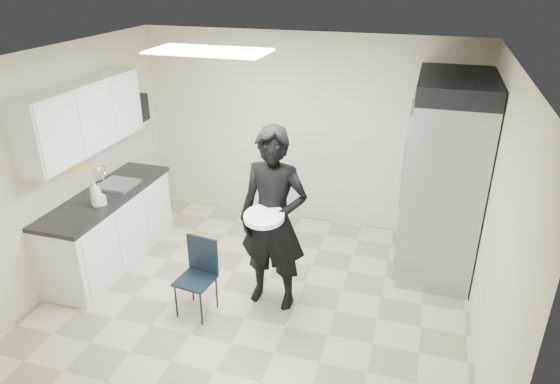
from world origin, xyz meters
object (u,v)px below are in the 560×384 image
(commercial_fridge, at_px, (443,185))
(folding_chair, at_px, (195,280))
(lower_counter, at_px, (110,229))
(man_tuxedo, at_px, (273,220))

(commercial_fridge, distance_m, folding_chair, 2.98)
(commercial_fridge, bearing_deg, folding_chair, -143.95)
(lower_counter, distance_m, commercial_fridge, 3.98)
(commercial_fridge, xyz_separation_m, folding_chair, (-2.35, -1.71, -0.65))
(lower_counter, bearing_deg, folding_chair, -23.96)
(lower_counter, relative_size, man_tuxedo, 0.96)
(man_tuxedo, bearing_deg, lower_counter, 178.01)
(man_tuxedo, bearing_deg, folding_chair, -145.15)
(folding_chair, xyz_separation_m, man_tuxedo, (0.71, 0.43, 0.59))
(folding_chair, relative_size, man_tuxedo, 0.41)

